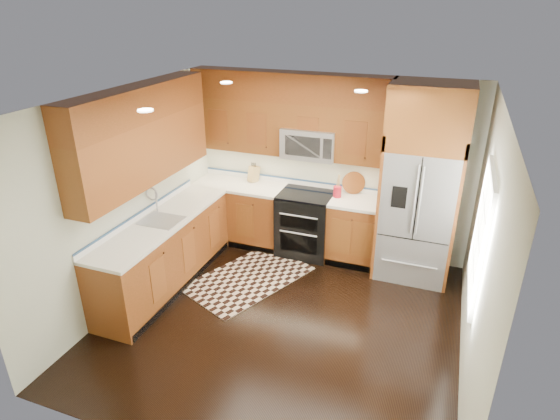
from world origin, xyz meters
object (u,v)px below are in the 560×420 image
at_px(rug, 248,278).
at_px(utensil_crock, 337,189).
at_px(refrigerator, 421,185).
at_px(range, 305,224).
at_px(knife_block, 254,174).

bearing_deg(rug, utensil_crock, 71.78).
bearing_deg(refrigerator, rug, -155.28).
bearing_deg(range, rug, -116.82).
height_order(rug, utensil_crock, utensil_crock).
bearing_deg(refrigerator, range, 178.60).
relative_size(refrigerator, knife_block, 8.73).
xyz_separation_m(range, knife_block, (-0.91, 0.22, 0.59)).
distance_m(range, rug, 1.19).
height_order(rug, knife_block, knife_block).
relative_size(rug, knife_block, 5.56).
bearing_deg(utensil_crock, knife_block, 173.28).
height_order(knife_block, utensil_crock, utensil_crock).
distance_m(rug, knife_block, 1.65).
height_order(range, utensil_crock, utensil_crock).
distance_m(refrigerator, rug, 2.60).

